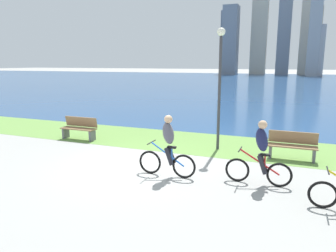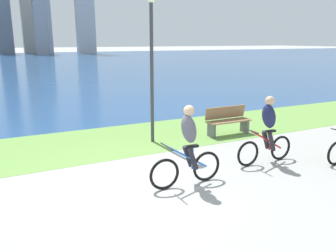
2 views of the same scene
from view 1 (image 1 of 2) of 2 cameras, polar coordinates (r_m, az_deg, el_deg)
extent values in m
plane|color=#9E9E99|center=(9.67, -4.51, -7.18)|extent=(300.00, 300.00, 0.00)
cube|color=#6B9947|center=(12.61, 2.17, -2.72)|extent=(120.00, 3.40, 0.01)
cube|color=navy|center=(54.08, 17.53, 7.56)|extent=(300.00, 81.21, 0.00)
torus|color=black|center=(8.92, -3.25, -6.52)|extent=(0.66, 0.06, 0.66)
torus|color=black|center=(8.57, 2.89, -7.29)|extent=(0.66, 0.06, 0.66)
cylinder|color=blue|center=(8.64, -0.09, -5.10)|extent=(0.97, 0.04, 0.62)
cylinder|color=blue|center=(8.61, 0.68, -5.50)|extent=(0.04, 0.04, 0.48)
cube|color=black|center=(8.54, 0.69, -3.83)|extent=(0.24, 0.10, 0.05)
cylinder|color=black|center=(8.74, -3.00, -2.94)|extent=(0.03, 0.52, 0.03)
ellipsoid|color=#595966|center=(8.48, 0.06, -1.29)|extent=(0.40, 0.36, 0.65)
sphere|color=#D8AD84|center=(8.40, 0.06, 1.24)|extent=(0.22, 0.22, 0.22)
cylinder|color=#26262D|center=(8.53, 0.13, -5.52)|extent=(0.27, 0.11, 0.49)
cylinder|color=#26262D|center=(8.71, 0.61, -5.17)|extent=(0.27, 0.11, 0.49)
torus|color=black|center=(8.54, 12.36, -7.73)|extent=(0.63, 0.06, 0.63)
torus|color=black|center=(8.45, 19.40, -8.33)|extent=(0.63, 0.06, 0.63)
cylinder|color=red|center=(8.39, 16.13, -6.23)|extent=(1.01, 0.04, 0.60)
cylinder|color=red|center=(8.39, 17.01, -6.63)|extent=(0.04, 0.04, 0.46)
cube|color=black|center=(8.32, 17.11, -4.98)|extent=(0.24, 0.10, 0.05)
cylinder|color=black|center=(8.36, 12.86, -4.10)|extent=(0.03, 0.52, 0.03)
ellipsoid|color=#1E234C|center=(8.23, 16.54, -2.38)|extent=(0.40, 0.36, 0.65)
sphere|color=#D8AD84|center=(8.15, 16.69, 0.22)|extent=(0.22, 0.22, 0.22)
cylinder|color=#26262D|center=(8.30, 16.59, -6.73)|extent=(0.27, 0.11, 0.49)
cylinder|color=#26262D|center=(8.49, 16.72, -6.33)|extent=(0.27, 0.11, 0.49)
torus|color=black|center=(7.64, 26.09, -11.05)|extent=(0.61, 0.06, 0.61)
cylinder|color=black|center=(7.46, 26.84, -7.13)|extent=(0.03, 0.52, 0.03)
cube|color=olive|center=(13.28, -15.82, -0.45)|extent=(1.50, 0.45, 0.04)
cube|color=olive|center=(13.39, -15.38, 0.75)|extent=(1.50, 0.11, 0.40)
cube|color=#595960|center=(12.95, -13.48, -1.65)|extent=(0.08, 0.37, 0.45)
cube|color=#595960|center=(13.73, -17.93, -1.16)|extent=(0.08, 0.37, 0.45)
cube|color=olive|center=(10.84, 21.46, -3.42)|extent=(1.50, 0.45, 0.04)
cube|color=olive|center=(10.98, 21.57, -1.91)|extent=(1.50, 0.11, 0.40)
cube|color=#595960|center=(10.92, 24.79, -4.80)|extent=(0.08, 0.37, 0.45)
cube|color=#595960|center=(10.91, 17.96, -4.31)|extent=(0.08, 0.37, 0.45)
cylinder|color=#38383D|center=(11.23, 9.22, 5.71)|extent=(0.10, 0.10, 3.98)
sphere|color=white|center=(11.23, 9.57, 16.38)|extent=(0.28, 0.28, 0.28)
cube|color=slate|center=(91.73, 10.85, 14.51)|extent=(4.20, 2.61, 16.94)
cube|color=slate|center=(87.68, 11.18, 14.84)|extent=(3.74, 4.50, 17.52)
cube|color=#ADA899|center=(90.22, 16.15, 16.52)|extent=(4.06, 2.21, 23.80)
cube|color=slate|center=(88.97, 20.19, 15.44)|extent=(3.17, 2.57, 20.95)
cube|color=#ADA899|center=(90.61, 24.23, 16.37)|extent=(4.45, 2.82, 25.06)
cube|color=#8C939E|center=(81.77, 24.82, 14.35)|extent=(2.57, 2.75, 17.62)
cube|color=#ADA899|center=(90.29, 24.88, 13.65)|extent=(2.87, 2.78, 16.65)
cube|color=#B7B7BC|center=(83.92, 25.20, 12.19)|extent=(3.23, 2.03, 11.74)
camera|label=2|loc=(6.71, -52.37, 6.03)|focal=36.66mm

